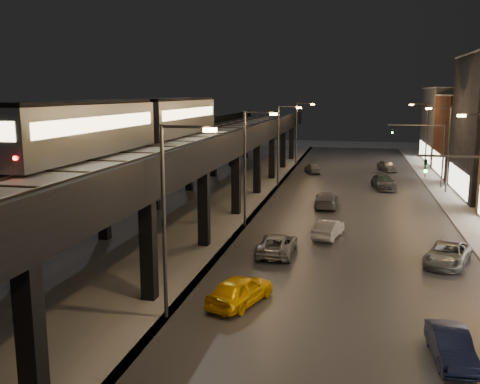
{
  "coord_description": "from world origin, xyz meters",
  "views": [
    {
      "loc": [
        7.62,
        -9.17,
        10.33
      ],
      "look_at": [
        1.53,
        18.94,
        5.0
      ],
      "focal_mm": 40.0,
      "sensor_mm": 36.0,
      "label": 1
    }
  ],
  "objects_px": {
    "car_onc_white": "(383,183)",
    "car_mid_dark": "(327,200)",
    "car_taxi": "(240,291)",
    "car_mid_silver": "(277,245)",
    "subway_train": "(140,121)",
    "car_onc_silver": "(451,347)",
    "car_onc_red": "(387,166)",
    "car_near_white": "(328,229)",
    "car_far_white": "(313,168)",
    "car_onc_dark": "(448,255)"
  },
  "relations": [
    {
      "from": "car_onc_white",
      "to": "car_mid_dark",
      "type": "bearing_deg",
      "value": -125.45
    },
    {
      "from": "car_taxi",
      "to": "car_mid_silver",
      "type": "distance_m",
      "value": 8.63
    },
    {
      "from": "subway_train",
      "to": "car_mid_silver",
      "type": "distance_m",
      "value": 14.7
    },
    {
      "from": "subway_train",
      "to": "car_mid_silver",
      "type": "bearing_deg",
      "value": -25.03
    },
    {
      "from": "car_onc_silver",
      "to": "car_onc_red",
      "type": "bearing_deg",
      "value": 85.82
    },
    {
      "from": "car_taxi",
      "to": "car_near_white",
      "type": "relative_size",
      "value": 1.06
    },
    {
      "from": "car_near_white",
      "to": "car_mid_silver",
      "type": "relative_size",
      "value": 0.83
    },
    {
      "from": "car_onc_white",
      "to": "car_onc_red",
      "type": "relative_size",
      "value": 1.23
    },
    {
      "from": "car_near_white",
      "to": "car_far_white",
      "type": "bearing_deg",
      "value": -71.51
    },
    {
      "from": "subway_train",
      "to": "car_far_white",
      "type": "distance_m",
      "value": 33.88
    },
    {
      "from": "car_taxi",
      "to": "car_near_white",
      "type": "bearing_deg",
      "value": -85.67
    },
    {
      "from": "car_near_white",
      "to": "car_mid_dark",
      "type": "height_order",
      "value": "car_mid_dark"
    },
    {
      "from": "car_far_white",
      "to": "car_onc_dark",
      "type": "distance_m",
      "value": 38.1
    },
    {
      "from": "car_mid_dark",
      "to": "car_onc_dark",
      "type": "relative_size",
      "value": 1.02
    },
    {
      "from": "car_mid_silver",
      "to": "car_mid_dark",
      "type": "xyz_separation_m",
      "value": [
        2.33,
        15.28,
        0.03
      ]
    },
    {
      "from": "car_mid_dark",
      "to": "car_taxi",
      "type": "bearing_deg",
      "value": 83.86
    },
    {
      "from": "car_onc_dark",
      "to": "car_onc_red",
      "type": "height_order",
      "value": "car_onc_red"
    },
    {
      "from": "car_taxi",
      "to": "car_far_white",
      "type": "distance_m",
      "value": 45.15
    },
    {
      "from": "car_onc_silver",
      "to": "car_onc_dark",
      "type": "relative_size",
      "value": 0.8
    },
    {
      "from": "subway_train",
      "to": "car_onc_white",
      "type": "bearing_deg",
      "value": 47.39
    },
    {
      "from": "car_mid_dark",
      "to": "car_onc_silver",
      "type": "bearing_deg",
      "value": 103.61
    },
    {
      "from": "car_mid_dark",
      "to": "car_onc_red",
      "type": "bearing_deg",
      "value": -104.0
    },
    {
      "from": "car_mid_silver",
      "to": "car_far_white",
      "type": "bearing_deg",
      "value": -88.34
    },
    {
      "from": "car_taxi",
      "to": "car_mid_dark",
      "type": "relative_size",
      "value": 0.89
    },
    {
      "from": "car_onc_silver",
      "to": "car_onc_white",
      "type": "relative_size",
      "value": 0.74
    },
    {
      "from": "car_near_white",
      "to": "car_onc_red",
      "type": "distance_m",
      "value": 36.01
    },
    {
      "from": "car_mid_silver",
      "to": "car_onc_dark",
      "type": "xyz_separation_m",
      "value": [
        10.42,
        0.09,
        -0.02
      ]
    },
    {
      "from": "car_far_white",
      "to": "car_near_white",
      "type": "bearing_deg",
      "value": 79.09
    },
    {
      "from": "car_taxi",
      "to": "car_onc_white",
      "type": "bearing_deg",
      "value": -84.21
    },
    {
      "from": "car_near_white",
      "to": "car_onc_white",
      "type": "height_order",
      "value": "car_onc_white"
    },
    {
      "from": "subway_train",
      "to": "car_taxi",
      "type": "distance_m",
      "value": 19.19
    },
    {
      "from": "car_mid_silver",
      "to": "car_mid_dark",
      "type": "height_order",
      "value": "car_mid_dark"
    },
    {
      "from": "car_onc_silver",
      "to": "car_far_white",
      "type": "bearing_deg",
      "value": 96.89
    },
    {
      "from": "car_onc_silver",
      "to": "car_onc_white",
      "type": "height_order",
      "value": "car_onc_white"
    },
    {
      "from": "car_mid_silver",
      "to": "car_onc_white",
      "type": "height_order",
      "value": "car_onc_white"
    },
    {
      "from": "car_mid_silver",
      "to": "car_far_white",
      "type": "xyz_separation_m",
      "value": [
        -0.65,
        36.54,
        -0.02
      ]
    },
    {
      "from": "car_taxi",
      "to": "car_onc_silver",
      "type": "distance_m",
      "value": 9.96
    },
    {
      "from": "car_mid_silver",
      "to": "car_onc_dark",
      "type": "bearing_deg",
      "value": -178.87
    },
    {
      "from": "car_near_white",
      "to": "subway_train",
      "type": "bearing_deg",
      "value": 9.92
    },
    {
      "from": "subway_train",
      "to": "car_mid_dark",
      "type": "height_order",
      "value": "subway_train"
    },
    {
      "from": "subway_train",
      "to": "car_onc_dark",
      "type": "xyz_separation_m",
      "value": [
        21.84,
        -5.24,
        -7.59
      ]
    },
    {
      "from": "subway_train",
      "to": "car_near_white",
      "type": "xyz_separation_m",
      "value": [
        14.45,
        -0.49,
        -7.59
      ]
    },
    {
      "from": "car_far_white",
      "to": "car_onc_silver",
      "type": "distance_m",
      "value": 49.83
    },
    {
      "from": "car_taxi",
      "to": "car_onc_dark",
      "type": "height_order",
      "value": "car_taxi"
    },
    {
      "from": "car_far_white",
      "to": "car_onc_white",
      "type": "relative_size",
      "value": 0.75
    },
    {
      "from": "car_onc_silver",
      "to": "car_onc_white",
      "type": "bearing_deg",
      "value": 87.34
    },
    {
      "from": "subway_train",
      "to": "car_onc_dark",
      "type": "bearing_deg",
      "value": -13.5
    },
    {
      "from": "car_mid_dark",
      "to": "car_onc_white",
      "type": "relative_size",
      "value": 0.94
    },
    {
      "from": "car_taxi",
      "to": "car_onc_red",
      "type": "relative_size",
      "value": 1.03
    },
    {
      "from": "subway_train",
      "to": "car_onc_red",
      "type": "height_order",
      "value": "subway_train"
    }
  ]
}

